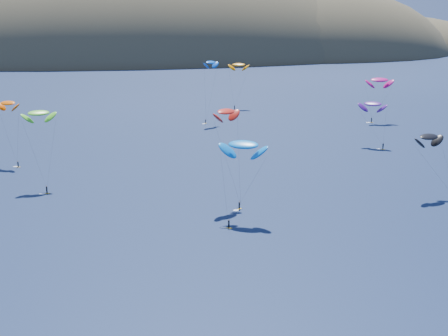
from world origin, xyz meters
TOP-DOWN VIEW (x-y plane):
  - island at (39.40, 562.36)m, footprint 730.00×300.00m
  - kitesurfer_1 at (-44.68, 133.40)m, footprint 8.76×10.56m
  - kitesurfer_3 at (-33.48, 106.34)m, footprint 9.33×12.46m
  - kitesurfer_4 at (28.50, 188.93)m, footprint 8.77×8.17m
  - kitesurfer_5 at (13.79, 69.41)m, footprint 11.91×12.73m
  - kitesurfer_6 at (75.33, 134.60)m, footprint 10.30×12.89m
  - kitesurfer_7 at (63.94, 76.62)m, footprint 9.69×15.66m
  - kitesurfer_8 at (97.55, 176.73)m, footprint 12.03×6.82m
  - kitesurfer_9 at (12.40, 81.77)m, footprint 8.94×11.85m
  - kitesurfer_11 at (48.75, 225.87)m, footprint 10.47×12.69m

SIDE VIEW (x-z plane):
  - island at x=39.40m, z-range -115.74..94.26m
  - kitesurfer_6 at x=75.33m, z-range 5.91..23.09m
  - kitesurfer_7 at x=63.94m, z-range 6.36..24.12m
  - kitesurfer_5 at x=13.79m, z-range 7.00..27.09m
  - kitesurfer_8 at x=97.55m, z-range 7.12..27.78m
  - kitesurfer_1 at x=-44.68m, z-range 8.20..29.19m
  - kitesurfer_3 at x=-33.48m, z-range 8.63..30.83m
  - kitesurfer_11 at x=48.75m, z-range 8.74..31.62m
  - kitesurfer_9 at x=12.40m, z-range 10.12..35.08m
  - kitesurfer_4 at x=28.50m, z-range 11.24..38.41m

